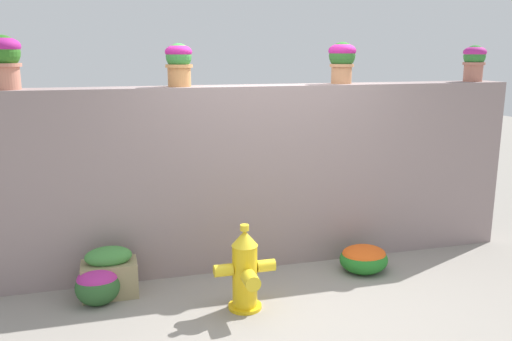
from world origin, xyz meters
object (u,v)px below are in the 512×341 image
Objects in this scene: potted_plant_2 at (342,58)px; flower_bush_right at (364,258)px; planter_box at (109,273)px; potted_plant_1 at (179,61)px; fire_hydrant at (245,272)px; potted_plant_0 at (3,57)px; flower_bush_left at (98,284)px; potted_plant_3 at (474,60)px.

flower_bush_right is at bearing -85.11° from potted_plant_2.
potted_plant_1 is at bearing 29.90° from planter_box.
fire_hydrant is at bearing -161.51° from flower_bush_right.
potted_plant_2 is (3.23, 0.03, -0.02)m from potted_plant_0.
potted_plant_1 reaches higher than flower_bush_left.
potted_plant_3 is at bearing 19.37° from fire_hydrant.
flower_bush_right is (3.28, -0.55, -2.01)m from potted_plant_0.
flower_bush_right is 2.51m from planter_box.
fire_hydrant is 1.28m from planter_box.
flower_bush_left is (-1.24, 0.47, -0.17)m from fire_hydrant.
potted_plant_3 is 0.80× the size of flower_bush_right.
potted_plant_2 is (1.70, 0.02, 0.02)m from potted_plant_1.
fire_hydrant reaches higher than flower_bush_left.
potted_plant_2 is 0.56× the size of fire_hydrant.
potted_plant_0 is 0.95× the size of planter_box.
flower_bush_left is (-0.86, -0.55, -1.94)m from potted_plant_1.
fire_hydrant is (0.38, -1.02, -1.77)m from potted_plant_1.
potted_plant_2 is 1.61m from potted_plant_3.
flower_bush_right is at bearing 18.49° from fire_hydrant.
flower_bush_left is at bearing -39.02° from potted_plant_0.
potted_plant_1 is 1.02× the size of potted_plant_3.
potted_plant_3 reaches higher than flower_bush_right.
potted_plant_3 is at bearing 0.23° from potted_plant_0.
potted_plant_0 reaches higher than potted_plant_1.
flower_bush_left is (0.67, -0.54, -1.98)m from potted_plant_0.
flower_bush_right is at bearing -0.14° from flower_bush_left.
potted_plant_2 is 3.14m from planter_box.
fire_hydrant reaches higher than flower_bush_right.
potted_plant_0 is 1.10× the size of potted_plant_2.
potted_plant_0 is 0.95× the size of flower_bush_right.
fire_hydrant is at bearing -27.84° from potted_plant_0.
potted_plant_2 is 1.07× the size of potted_plant_3.
planter_box is (-1.13, 0.59, -0.12)m from fire_hydrant.
potted_plant_0 is 2.12m from planter_box.
flower_bush_right is (1.37, 0.46, -0.20)m from fire_hydrant.
potted_plant_3 is 4.63m from flower_bush_left.
planter_box is at bearing 152.66° from fire_hydrant.
potted_plant_0 is 4.84m from potted_plant_3.
potted_plant_0 is 1.16× the size of potted_plant_1.
flower_bush_right is (1.75, -0.56, -1.97)m from potted_plant_1.
flower_bush_left reaches higher than flower_bush_right.
potted_plant_1 is 2.69m from flower_bush_right.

